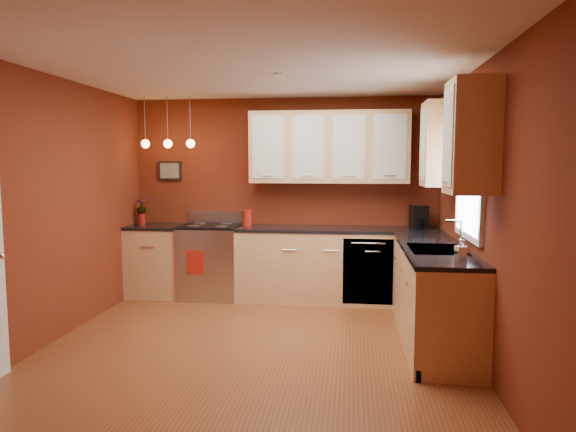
# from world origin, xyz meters

# --- Properties ---
(floor) EXTENTS (4.20, 4.20, 0.00)m
(floor) POSITION_xyz_m (0.00, 0.00, 0.00)
(floor) COLOR brown
(floor) RESTS_ON ground
(ceiling) EXTENTS (4.00, 4.20, 0.02)m
(ceiling) POSITION_xyz_m (0.00, 0.00, 2.60)
(ceiling) COLOR silver
(ceiling) RESTS_ON wall_back
(wall_back) EXTENTS (4.00, 0.02, 2.60)m
(wall_back) POSITION_xyz_m (0.00, 2.10, 1.30)
(wall_back) COLOR maroon
(wall_back) RESTS_ON floor
(wall_front) EXTENTS (4.00, 0.02, 2.60)m
(wall_front) POSITION_xyz_m (0.00, -2.10, 1.30)
(wall_front) COLOR maroon
(wall_front) RESTS_ON floor
(wall_left) EXTENTS (0.02, 4.20, 2.60)m
(wall_left) POSITION_xyz_m (-2.00, 0.00, 1.30)
(wall_left) COLOR maroon
(wall_left) RESTS_ON floor
(wall_right) EXTENTS (0.02, 4.20, 2.60)m
(wall_right) POSITION_xyz_m (2.00, 0.00, 1.30)
(wall_right) COLOR maroon
(wall_right) RESTS_ON floor
(base_cabinets_back_left) EXTENTS (0.70, 0.60, 0.90)m
(base_cabinets_back_left) POSITION_xyz_m (-1.65, 1.80, 0.45)
(base_cabinets_back_left) COLOR #E6AF7B
(base_cabinets_back_left) RESTS_ON floor
(base_cabinets_back_right) EXTENTS (2.54, 0.60, 0.90)m
(base_cabinets_back_right) POSITION_xyz_m (0.73, 1.80, 0.45)
(base_cabinets_back_right) COLOR #E6AF7B
(base_cabinets_back_right) RESTS_ON floor
(base_cabinets_right) EXTENTS (0.60, 2.10, 0.90)m
(base_cabinets_right) POSITION_xyz_m (1.70, 0.45, 0.45)
(base_cabinets_right) COLOR #E6AF7B
(base_cabinets_right) RESTS_ON floor
(counter_back_left) EXTENTS (0.70, 0.62, 0.04)m
(counter_back_left) POSITION_xyz_m (-1.65, 1.80, 0.92)
(counter_back_left) COLOR black
(counter_back_left) RESTS_ON base_cabinets_back_left
(counter_back_right) EXTENTS (2.54, 0.62, 0.04)m
(counter_back_right) POSITION_xyz_m (0.73, 1.80, 0.92)
(counter_back_right) COLOR black
(counter_back_right) RESTS_ON base_cabinets_back_right
(counter_right) EXTENTS (0.62, 2.10, 0.04)m
(counter_right) POSITION_xyz_m (1.70, 0.45, 0.92)
(counter_right) COLOR black
(counter_right) RESTS_ON base_cabinets_right
(gas_range) EXTENTS (0.76, 0.64, 1.11)m
(gas_range) POSITION_xyz_m (-0.92, 1.80, 0.48)
(gas_range) COLOR #B7B6BB
(gas_range) RESTS_ON floor
(dishwasher_front) EXTENTS (0.60, 0.02, 0.80)m
(dishwasher_front) POSITION_xyz_m (1.10, 1.51, 0.45)
(dishwasher_front) COLOR #B7B6BB
(dishwasher_front) RESTS_ON base_cabinets_back_right
(sink) EXTENTS (0.50, 0.70, 0.33)m
(sink) POSITION_xyz_m (1.70, 0.30, 0.92)
(sink) COLOR #939499
(sink) RESTS_ON counter_right
(window) EXTENTS (0.06, 1.02, 1.22)m
(window) POSITION_xyz_m (1.97, 0.30, 1.69)
(window) COLOR white
(window) RESTS_ON wall_right
(upper_cabinets_back) EXTENTS (2.00, 0.35, 0.90)m
(upper_cabinets_back) POSITION_xyz_m (0.60, 1.93, 1.95)
(upper_cabinets_back) COLOR #E6AF7B
(upper_cabinets_back) RESTS_ON wall_back
(upper_cabinets_right) EXTENTS (0.35, 1.95, 0.90)m
(upper_cabinets_right) POSITION_xyz_m (1.82, 0.32, 1.95)
(upper_cabinets_right) COLOR #E6AF7B
(upper_cabinets_right) RESTS_ON wall_right
(wall_picture) EXTENTS (0.32, 0.03, 0.26)m
(wall_picture) POSITION_xyz_m (-1.55, 2.08, 1.65)
(wall_picture) COLOR black
(wall_picture) RESTS_ON wall_back
(pendant_lights) EXTENTS (0.71, 0.11, 0.66)m
(pendant_lights) POSITION_xyz_m (-1.45, 1.75, 2.01)
(pendant_lights) COLOR #939499
(pendant_lights) RESTS_ON ceiling
(red_canister) EXTENTS (0.14, 0.14, 0.21)m
(red_canister) POSITION_xyz_m (-0.45, 1.89, 1.05)
(red_canister) COLOR #A31D11
(red_canister) RESTS_ON counter_back_right
(red_vase) EXTENTS (0.09, 0.09, 0.15)m
(red_vase) POSITION_xyz_m (-1.88, 1.88, 1.01)
(red_vase) COLOR #A31D11
(red_vase) RESTS_ON counter_back_left
(flowers) EXTENTS (0.15, 0.15, 0.23)m
(flowers) POSITION_xyz_m (-1.88, 1.88, 1.18)
(flowers) COLOR #A31D11
(flowers) RESTS_ON red_vase
(coffee_maker) EXTENTS (0.23, 0.23, 0.29)m
(coffee_maker) POSITION_xyz_m (1.73, 1.85, 1.07)
(coffee_maker) COLOR black
(coffee_maker) RESTS_ON counter_back_right
(soap_pump) EXTENTS (0.10, 0.10, 0.17)m
(soap_pump) POSITION_xyz_m (1.81, -0.25, 1.03)
(soap_pump) COLOR white
(soap_pump) RESTS_ON counter_right
(dish_towel) EXTENTS (0.23, 0.02, 0.31)m
(dish_towel) POSITION_xyz_m (-1.03, 1.47, 0.52)
(dish_towel) COLOR #A31D11
(dish_towel) RESTS_ON gas_range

